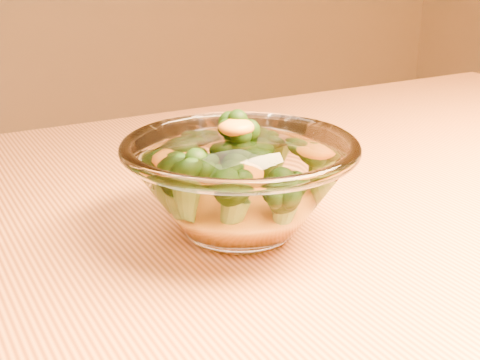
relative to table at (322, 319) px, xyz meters
name	(u,v)px	position (x,y,z in m)	size (l,w,h in m)	color
table	(322,319)	(0.00, 0.00, 0.00)	(1.20, 0.80, 0.75)	#CC7C3D
glass_bowl	(240,185)	(-0.08, 0.01, 0.14)	(0.19, 0.19, 0.08)	white
cheese_sauce	(240,205)	(-0.08, 0.01, 0.12)	(0.09, 0.09, 0.03)	orange
broccoli_heap	(229,172)	(-0.08, 0.02, 0.15)	(0.14, 0.13, 0.07)	black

